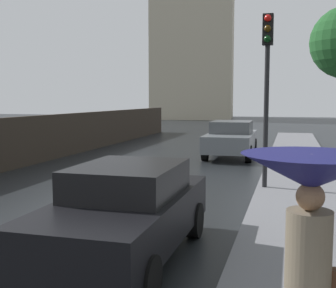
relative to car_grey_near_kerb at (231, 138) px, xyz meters
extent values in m
cube|color=slate|center=(0.00, -0.03, -0.11)|extent=(1.88, 4.50, 0.67)
cube|color=#494D50|center=(0.00, 0.11, 0.47)|extent=(1.63, 2.07, 0.49)
cylinder|color=black|center=(-0.86, 1.43, -0.44)|extent=(0.23, 0.65, 0.65)
cylinder|color=black|center=(0.81, 1.46, -0.44)|extent=(0.23, 0.65, 0.65)
cylinder|color=black|center=(-0.81, -1.52, -0.44)|extent=(0.23, 0.65, 0.65)
cylinder|color=black|center=(0.86, -1.49, -0.44)|extent=(0.23, 0.65, 0.65)
cube|color=black|center=(0.04, -12.19, -0.13)|extent=(1.65, 3.99, 0.67)
cube|color=black|center=(0.04, -12.07, 0.43)|extent=(1.45, 1.88, 0.45)
cylinder|color=black|center=(-0.72, -10.88, -0.46)|extent=(0.22, 0.60, 0.60)
cylinder|color=black|center=(0.80, -10.88, -0.46)|extent=(0.22, 0.60, 0.60)
cylinder|color=black|center=(-0.71, -13.51, -0.46)|extent=(0.22, 0.60, 0.60)
cylinder|color=black|center=(0.80, -13.51, -0.46)|extent=(0.22, 0.60, 0.60)
cylinder|color=#726651|center=(2.52, -14.72, 0.48)|extent=(0.35, 0.35, 0.61)
sphere|color=#8C6647|center=(2.52, -14.72, 0.89)|extent=(0.22, 0.22, 0.22)
cylinder|color=#4C4C51|center=(2.52, -14.72, 0.82)|extent=(0.02, 0.02, 0.80)
cone|color=navy|center=(2.52, -14.72, 1.08)|extent=(1.05, 1.05, 0.27)
cylinder|color=black|center=(1.75, -6.78, 1.17)|extent=(0.12, 0.12, 3.59)
cube|color=black|center=(1.75, -6.78, 3.34)|extent=(0.26, 0.26, 0.75)
sphere|color=red|center=(1.75, -6.95, 3.59)|extent=(0.17, 0.17, 0.17)
sphere|color=#392405|center=(1.75, -6.95, 3.34)|extent=(0.17, 0.17, 0.17)
sphere|color=black|center=(1.75, -6.95, 3.09)|extent=(0.17, 0.17, 0.17)
cube|color=#B2A88E|center=(-9.20, 35.05, 9.56)|extent=(10.30, 10.97, 20.64)
camera|label=1|loc=(2.36, -18.14, 1.63)|focal=46.95mm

